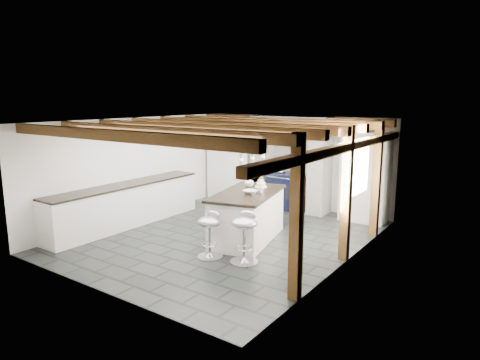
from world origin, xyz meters
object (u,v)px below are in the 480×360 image
Objects in this scene: bar_stool_far at (210,229)px; bar_stool_near at (244,231)px; kitchen_island at (247,215)px; range_cooker at (289,190)px.

bar_stool_near is at bearing 15.65° from bar_stool_far.
kitchen_island reaches higher than bar_stool_near.
kitchen_island reaches higher than range_cooker.
kitchen_island is at bearing 105.38° from bar_stool_near.
bar_stool_far is (0.50, -3.74, 0.05)m from range_cooker.
kitchen_island is at bearing 93.84° from bar_stool_far.
kitchen_island is 1.17m from bar_stool_far.
range_cooker is 1.12× the size of bar_stool_near.
kitchen_island is 2.36× the size of bar_stool_near.
bar_stool_near is at bearing -71.98° from kitchen_island.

